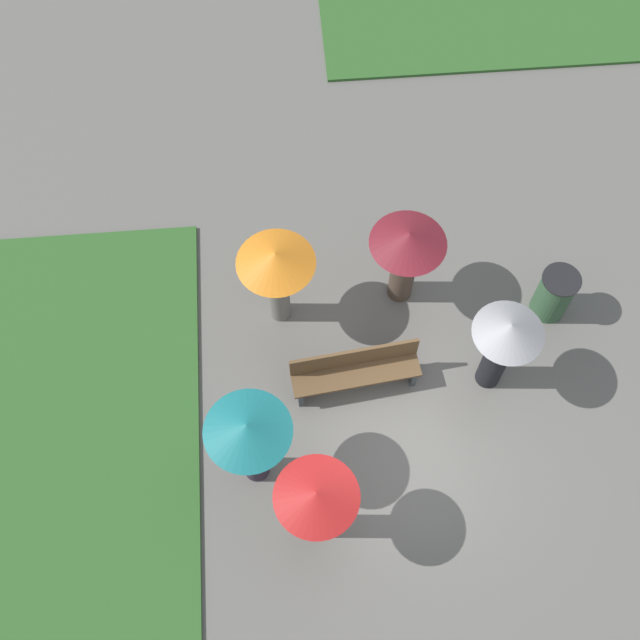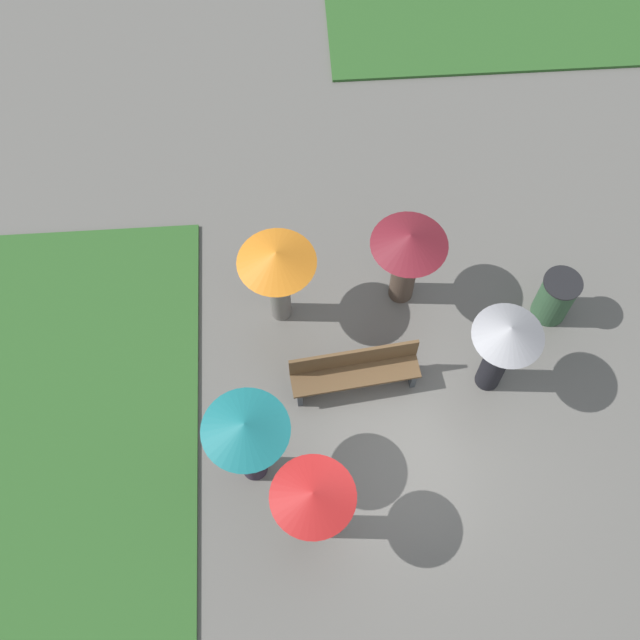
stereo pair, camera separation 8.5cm
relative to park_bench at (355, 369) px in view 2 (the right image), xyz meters
name	(u,v)px [view 2 (the right image)]	position (x,y,z in m)	size (l,w,h in m)	color
ground_plane	(411,431)	(0.80, -0.87, -0.48)	(90.00, 90.00, 0.00)	#66635E
park_bench	(355,369)	(0.00, 0.00, 0.00)	(2.00, 0.64, 0.90)	brown
trash_bin	(555,297)	(3.28, 1.02, 0.01)	(0.61, 0.61, 0.97)	#335638
crowd_person_teal	(248,438)	(-1.58, -1.30, 0.96)	(1.18, 1.18, 1.99)	#2D2333
crowd_person_red	(313,503)	(-0.76, -2.21, 0.86)	(1.11, 1.11, 1.85)	#47382D
crowd_person_grey	(503,345)	(2.09, -0.11, 0.81)	(1.03, 1.03, 1.85)	black
crowd_person_orange	(277,267)	(-1.08, 1.30, 0.95)	(1.18, 1.18, 1.85)	slate
crowd_person_maroon	(408,252)	(0.91, 1.53, 0.80)	(1.18, 1.18, 1.76)	#47382D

